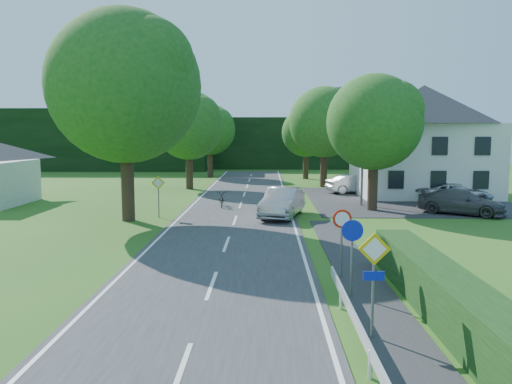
{
  "coord_description": "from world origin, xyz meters",
  "views": [
    {
      "loc": [
        1.75,
        -3.56,
        4.91
      ],
      "look_at": [
        1.28,
        19.38,
        2.19
      ],
      "focal_mm": 35.0,
      "sensor_mm": 36.0,
      "label": 1
    }
  ],
  "objects_px": {
    "motorcycle": "(222,199)",
    "parked_car_grey": "(461,202)",
    "moving_car": "(282,202)",
    "streetlight": "(361,140)",
    "parked_car_silver_b": "(457,193)",
    "parked_car_silver_a": "(354,184)",
    "parasol": "(410,185)"
  },
  "relations": [
    {
      "from": "motorcycle",
      "to": "parked_car_grey",
      "type": "xyz_separation_m",
      "value": [
        14.72,
        -2.75,
        0.2
      ]
    },
    {
      "from": "moving_car",
      "to": "motorcycle",
      "type": "bearing_deg",
      "value": 148.11
    },
    {
      "from": "streetlight",
      "to": "parked_car_silver_b",
      "type": "xyz_separation_m",
      "value": [
        7.15,
        1.58,
        -3.76
      ]
    },
    {
      "from": "streetlight",
      "to": "parked_car_grey",
      "type": "height_order",
      "value": "streetlight"
    },
    {
      "from": "parked_car_silver_b",
      "to": "streetlight",
      "type": "bearing_deg",
      "value": 109.48
    },
    {
      "from": "parked_car_silver_a",
      "to": "parked_car_grey",
      "type": "height_order",
      "value": "parked_car_silver_a"
    },
    {
      "from": "moving_car",
      "to": "parked_car_grey",
      "type": "relative_size",
      "value": 1.02
    },
    {
      "from": "streetlight",
      "to": "moving_car",
      "type": "xyz_separation_m",
      "value": [
        -5.36,
        -4.76,
        -3.58
      ]
    },
    {
      "from": "parked_car_silver_b",
      "to": "parked_car_grey",
      "type": "bearing_deg",
      "value": 168.68
    },
    {
      "from": "motorcycle",
      "to": "parked_car_grey",
      "type": "height_order",
      "value": "parked_car_grey"
    },
    {
      "from": "moving_car",
      "to": "parasol",
      "type": "xyz_separation_m",
      "value": [
        9.69,
        8.16,
        0.16
      ]
    },
    {
      "from": "motorcycle",
      "to": "parked_car_silver_a",
      "type": "height_order",
      "value": "parked_car_silver_a"
    },
    {
      "from": "moving_car",
      "to": "parked_car_grey",
      "type": "distance_m",
      "value": 10.9
    },
    {
      "from": "streetlight",
      "to": "parked_car_silver_a",
      "type": "relative_size",
      "value": 1.77
    },
    {
      "from": "parked_car_grey",
      "to": "parked_car_silver_b",
      "type": "xyz_separation_m",
      "value": [
        1.69,
        5.08,
        -0.07
      ]
    },
    {
      "from": "moving_car",
      "to": "parked_car_grey",
      "type": "bearing_deg",
      "value": 20.53
    },
    {
      "from": "streetlight",
      "to": "parked_car_silver_b",
      "type": "height_order",
      "value": "streetlight"
    },
    {
      "from": "moving_car",
      "to": "parked_car_silver_b",
      "type": "relative_size",
      "value": 1.08
    },
    {
      "from": "streetlight",
      "to": "parasol",
      "type": "height_order",
      "value": "streetlight"
    },
    {
      "from": "motorcycle",
      "to": "parked_car_silver_a",
      "type": "bearing_deg",
      "value": 31.5
    },
    {
      "from": "moving_car",
      "to": "parasol",
      "type": "bearing_deg",
      "value": 53.98
    },
    {
      "from": "parked_car_grey",
      "to": "parked_car_silver_b",
      "type": "distance_m",
      "value": 5.35
    },
    {
      "from": "streetlight",
      "to": "parasol",
      "type": "distance_m",
      "value": 6.47
    },
    {
      "from": "parked_car_silver_a",
      "to": "parasol",
      "type": "distance_m",
      "value": 4.98
    },
    {
      "from": "moving_car",
      "to": "streetlight",
      "type": "bearing_deg",
      "value": 55.48
    },
    {
      "from": "streetlight",
      "to": "parked_car_grey",
      "type": "distance_m",
      "value": 7.46
    },
    {
      "from": "parked_car_silver_b",
      "to": "motorcycle",
      "type": "bearing_deg",
      "value": 105.13
    },
    {
      "from": "motorcycle",
      "to": "streetlight",
      "type": "bearing_deg",
      "value": -1.21
    },
    {
      "from": "parked_car_silver_a",
      "to": "parked_car_grey",
      "type": "relative_size",
      "value": 0.9
    },
    {
      "from": "parasol",
      "to": "parked_car_silver_a",
      "type": "bearing_deg",
      "value": 133.59
    },
    {
      "from": "parasol",
      "to": "parked_car_grey",
      "type": "bearing_deg",
      "value": -80.63
    },
    {
      "from": "streetlight",
      "to": "parked_car_silver_a",
      "type": "bearing_deg",
      "value": 82.74
    }
  ]
}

